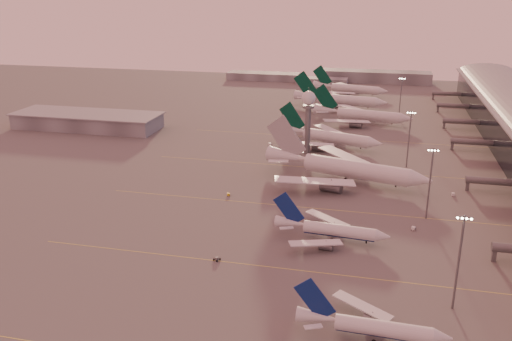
# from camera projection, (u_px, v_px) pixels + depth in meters

# --- Properties ---
(ground) EXTENTS (700.00, 700.00, 0.00)m
(ground) POSITION_uv_depth(u_px,v_px,m) (225.00, 281.00, 145.17)
(ground) COLOR #565454
(ground) RESTS_ON ground
(taxiway_markings) EXTENTS (180.00, 185.25, 0.02)m
(taxiway_markings) POSITION_uv_depth(u_px,v_px,m) (352.00, 210.00, 190.24)
(taxiway_markings) COLOR #D5C94B
(taxiway_markings) RESTS_ON ground
(hangar) EXTENTS (82.00, 27.00, 8.50)m
(hangar) POSITION_uv_depth(u_px,v_px,m) (87.00, 120.00, 298.62)
(hangar) COLOR slate
(hangar) RESTS_ON ground
(radar_tower) EXTENTS (6.40, 6.40, 31.10)m
(radar_tower) POSITION_uv_depth(u_px,v_px,m) (308.00, 110.00, 247.78)
(radar_tower) COLOR slate
(radar_tower) RESTS_ON ground
(mast_a) EXTENTS (3.60, 0.56, 25.00)m
(mast_a) POSITION_uv_depth(u_px,v_px,m) (459.00, 258.00, 128.17)
(mast_a) COLOR slate
(mast_a) RESTS_ON ground
(mast_b) EXTENTS (3.60, 0.56, 25.00)m
(mast_b) POSITION_uv_depth(u_px,v_px,m) (430.00, 180.00, 179.46)
(mast_b) COLOR slate
(mast_b) RESTS_ON ground
(mast_c) EXTENTS (3.60, 0.56, 25.00)m
(mast_c) POSITION_uv_depth(u_px,v_px,m) (409.00, 137.00, 231.19)
(mast_c) COLOR slate
(mast_c) RESTS_ON ground
(mast_d) EXTENTS (3.60, 0.56, 25.00)m
(mast_d) POSITION_uv_depth(u_px,v_px,m) (401.00, 96.00, 314.50)
(mast_d) COLOR slate
(mast_d) RESTS_ON ground
(distant_horizon) EXTENTS (165.00, 37.50, 9.00)m
(distant_horizon) POSITION_uv_depth(u_px,v_px,m) (340.00, 77.00, 442.74)
(distant_horizon) COLOR slate
(distant_horizon) RESTS_ON ground
(narrowbody_near) EXTENTS (34.85, 27.81, 13.61)m
(narrowbody_near) POSITION_uv_depth(u_px,v_px,m) (372.00, 329.00, 119.98)
(narrowbody_near) COLOR silver
(narrowbody_near) RESTS_ON ground
(narrowbody_mid) EXTENTS (36.65, 29.17, 14.32)m
(narrowbody_mid) POSITION_uv_depth(u_px,v_px,m) (331.00, 232.00, 167.31)
(narrowbody_mid) COLOR silver
(narrowbody_mid) RESTS_ON ground
(widebody_white) EXTENTS (67.89, 53.68, 24.45)m
(widebody_white) POSITION_uv_depth(u_px,v_px,m) (345.00, 172.00, 216.92)
(widebody_white) COLOR silver
(widebody_white) RESTS_ON ground
(greentail_a) EXTENTS (53.00, 42.14, 19.90)m
(greentail_a) POSITION_uv_depth(u_px,v_px,m) (329.00, 139.00, 265.36)
(greentail_a) COLOR silver
(greentail_a) RESTS_ON ground
(greentail_b) EXTENTS (57.71, 46.20, 21.14)m
(greentail_b) POSITION_uv_depth(u_px,v_px,m) (362.00, 117.00, 308.94)
(greentail_b) COLOR silver
(greentail_b) RESTS_ON ground
(greentail_c) EXTENTS (61.28, 49.14, 22.36)m
(greentail_c) POSITION_uv_depth(u_px,v_px,m) (340.00, 102.00, 348.10)
(greentail_c) COLOR silver
(greentail_c) RESTS_ON ground
(greentail_d) EXTENTS (54.90, 43.86, 20.23)m
(greentail_d) POSITION_uv_depth(u_px,v_px,m) (350.00, 90.00, 388.12)
(greentail_d) COLOR silver
(greentail_d) RESTS_ON ground
(gsv_catering_a) EXTENTS (5.18, 2.83, 4.07)m
(gsv_catering_a) POSITION_uv_depth(u_px,v_px,m) (432.00, 325.00, 122.82)
(gsv_catering_a) COLOR white
(gsv_catering_a) RESTS_ON ground
(gsv_tug_mid) EXTENTS (4.11, 3.47, 1.01)m
(gsv_tug_mid) POSITION_uv_depth(u_px,v_px,m) (217.00, 259.00, 155.49)
(gsv_tug_mid) COLOR #5A5C5F
(gsv_tug_mid) RESTS_ON ground
(gsv_truck_b) EXTENTS (6.45, 4.30, 2.46)m
(gsv_truck_b) POSITION_uv_depth(u_px,v_px,m) (415.00, 227.00, 174.28)
(gsv_truck_b) COLOR white
(gsv_truck_b) RESTS_ON ground
(gsv_truck_c) EXTENTS (5.60, 3.62, 2.13)m
(gsv_truck_c) POSITION_uv_depth(u_px,v_px,m) (230.00, 193.00, 203.26)
(gsv_truck_c) COLOR yellow
(gsv_truck_c) RESTS_ON ground
(gsv_catering_b) EXTENTS (5.39, 2.69, 4.36)m
(gsv_catering_b) POSITION_uv_depth(u_px,v_px,m) (454.00, 190.00, 202.77)
(gsv_catering_b) COLOR white
(gsv_catering_b) RESTS_ON ground
(gsv_tug_far) EXTENTS (3.83, 4.56, 1.12)m
(gsv_tug_far) POSITION_uv_depth(u_px,v_px,m) (307.00, 164.00, 237.18)
(gsv_tug_far) COLOR white
(gsv_tug_far) RESTS_ON ground
(gsv_truck_d) EXTENTS (4.16, 6.23, 2.37)m
(gsv_truck_d) POSITION_uv_depth(u_px,v_px,m) (271.00, 143.00, 267.67)
(gsv_truck_d) COLOR white
(gsv_truck_d) RESTS_ON ground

